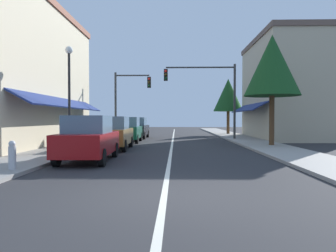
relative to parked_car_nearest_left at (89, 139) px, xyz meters
name	(u,v)px	position (x,y,z in m)	size (l,w,h in m)	color
ground_plane	(173,140)	(3.12, 12.55, -0.88)	(80.00, 80.00, 0.00)	#28282B
sidewalk_left	(102,139)	(-2.38, 12.55, -0.82)	(2.60, 56.00, 0.12)	gray
sidewalk_right	(244,139)	(8.62, 12.55, -0.82)	(2.60, 56.00, 0.12)	gray
lane_center_stripe	(173,140)	(3.12, 12.55, -0.88)	(0.14, 52.00, 0.01)	silver
storefront_left_block	(20,75)	(-5.87, 6.55, 3.38)	(5.70, 14.20, 8.51)	beige
storefront_right_block	(288,89)	(12.67, 14.55, 3.27)	(6.80, 10.20, 8.29)	#BCAD8E
parked_car_nearest_left	(89,139)	(0.00, 0.00, 0.00)	(1.87, 4.14, 1.77)	maroon
parked_car_second_left	(113,133)	(-0.01, 4.81, 0.00)	(1.85, 4.13, 1.77)	brown
parked_car_third_left	(127,130)	(-0.03, 10.07, 0.00)	(1.84, 4.13, 1.77)	#0F4C33
parked_car_far_left	(137,128)	(0.04, 14.75, 0.00)	(1.85, 4.13, 1.77)	black
traffic_signal_mast_arm	(210,88)	(6.02, 12.63, 3.17)	(5.58, 0.50, 5.89)	#333333
traffic_signal_left_corner	(127,95)	(-0.67, 14.30, 2.76)	(3.07, 0.50, 5.52)	#333333
street_lamp_left_near	(69,82)	(-1.72, 2.91, 2.53)	(0.36, 0.36, 5.10)	black
tree_right_near	(272,66)	(8.97, 6.55, 3.87)	(3.23, 3.23, 6.55)	#4C331E
tree_right_far	(228,95)	(8.75, 20.80, 3.21)	(3.04, 3.04, 5.78)	#4C331E
fire_hydrant	(12,155)	(-1.59, -2.71, -0.33)	(0.22, 0.22, 0.87)	#B2B2B7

